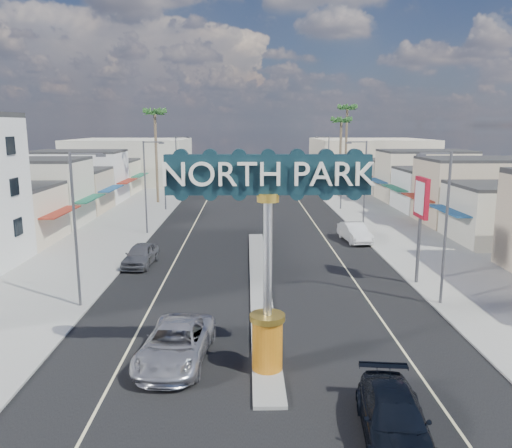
{
  "coord_description": "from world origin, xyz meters",
  "views": [
    {
      "loc": [
        -0.86,
        -17.85,
        10.43
      ],
      "look_at": [
        -0.3,
        11.59,
        4.6
      ],
      "focal_mm": 35.0,
      "sensor_mm": 36.0,
      "label": 1
    }
  ],
  "objects_px": {
    "streetlight_l_mid": "(147,182)",
    "bank_pylon_sign": "(421,204)",
    "gateway_sign": "(268,238)",
    "palm_right_far": "(347,113)",
    "car_parked_left": "(141,255)",
    "traffic_signal_left": "(179,176)",
    "suv_right": "(394,419)",
    "car_parked_right": "(355,232)",
    "streetlight_r_far": "(327,165)",
    "palm_right_mid": "(341,124)",
    "streetlight_r_mid": "(363,182)",
    "palm_left_far": "(155,117)",
    "streetlight_l_near": "(78,222)",
    "streetlight_r_near": "(444,221)",
    "traffic_signal_right": "(327,176)",
    "suv_left": "(176,344)",
    "streetlight_l_far": "(178,165)"
  },
  "relations": [
    {
      "from": "traffic_signal_right",
      "to": "palm_left_far",
      "type": "relative_size",
      "value": 0.46
    },
    {
      "from": "car_parked_right",
      "to": "palm_left_far",
      "type": "bearing_deg",
      "value": 126.21
    },
    {
      "from": "traffic_signal_left",
      "to": "suv_right",
      "type": "distance_m",
      "value": 48.77
    },
    {
      "from": "palm_right_far",
      "to": "suv_left",
      "type": "relative_size",
      "value": 2.31
    },
    {
      "from": "bank_pylon_sign",
      "to": "car_parked_right",
      "type": "bearing_deg",
      "value": 97.71
    },
    {
      "from": "streetlight_r_mid",
      "to": "streetlight_r_far",
      "type": "bearing_deg",
      "value": 90.0
    },
    {
      "from": "car_parked_right",
      "to": "streetlight_r_mid",
      "type": "bearing_deg",
      "value": 60.88
    },
    {
      "from": "streetlight_l_far",
      "to": "streetlight_r_far",
      "type": "relative_size",
      "value": 1.0
    },
    {
      "from": "streetlight_l_mid",
      "to": "bank_pylon_sign",
      "type": "distance_m",
      "value": 26.37
    },
    {
      "from": "gateway_sign",
      "to": "traffic_signal_right",
      "type": "relative_size",
      "value": 1.53
    },
    {
      "from": "streetlight_r_far",
      "to": "bank_pylon_sign",
      "type": "relative_size",
      "value": 1.28
    },
    {
      "from": "streetlight_l_near",
      "to": "suv_left",
      "type": "relative_size",
      "value": 1.47
    },
    {
      "from": "streetlight_l_mid",
      "to": "bank_pylon_sign",
      "type": "xyz_separation_m",
      "value": [
        20.93,
        -16.03,
        0.37
      ]
    },
    {
      "from": "streetlight_l_near",
      "to": "streetlight_r_near",
      "type": "relative_size",
      "value": 1.0
    },
    {
      "from": "traffic_signal_left",
      "to": "bank_pylon_sign",
      "type": "bearing_deg",
      "value": -56.76
    },
    {
      "from": "palm_right_mid",
      "to": "car_parked_left",
      "type": "bearing_deg",
      "value": -120.49
    },
    {
      "from": "palm_left_far",
      "to": "traffic_signal_left",
      "type": "bearing_deg",
      "value": -57.57
    },
    {
      "from": "streetlight_l_far",
      "to": "palm_left_far",
      "type": "bearing_deg",
      "value": -142.08
    },
    {
      "from": "gateway_sign",
      "to": "traffic_signal_left",
      "type": "distance_m",
      "value": 43.04
    },
    {
      "from": "streetlight_l_mid",
      "to": "car_parked_right",
      "type": "distance_m",
      "value": 20.19
    },
    {
      "from": "suv_left",
      "to": "streetlight_r_mid",
      "type": "bearing_deg",
      "value": 67.23
    },
    {
      "from": "suv_right",
      "to": "streetlight_r_mid",
      "type": "bearing_deg",
      "value": 85.48
    },
    {
      "from": "gateway_sign",
      "to": "streetlight_r_far",
      "type": "height_order",
      "value": "gateway_sign"
    },
    {
      "from": "streetlight_r_near",
      "to": "palm_left_far",
      "type": "relative_size",
      "value": 0.69
    },
    {
      "from": "gateway_sign",
      "to": "streetlight_r_near",
      "type": "xyz_separation_m",
      "value": [
        10.43,
        8.02,
        -0.86
      ]
    },
    {
      "from": "gateway_sign",
      "to": "traffic_signal_left",
      "type": "relative_size",
      "value": 1.53
    },
    {
      "from": "streetlight_r_far",
      "to": "palm_left_far",
      "type": "relative_size",
      "value": 0.69
    },
    {
      "from": "car_parked_left",
      "to": "bank_pylon_sign",
      "type": "distance_m",
      "value": 20.51
    },
    {
      "from": "traffic_signal_right",
      "to": "streetlight_l_far",
      "type": "bearing_deg",
      "value": 157.8
    },
    {
      "from": "suv_right",
      "to": "car_parked_left",
      "type": "relative_size",
      "value": 1.11
    },
    {
      "from": "palm_left_far",
      "to": "bank_pylon_sign",
      "type": "bearing_deg",
      "value": -56.9
    },
    {
      "from": "gateway_sign",
      "to": "car_parked_left",
      "type": "xyz_separation_m",
      "value": [
        -8.89,
        16.84,
        -5.1
      ]
    },
    {
      "from": "gateway_sign",
      "to": "streetlight_r_mid",
      "type": "relative_size",
      "value": 1.02
    },
    {
      "from": "car_parked_left",
      "to": "car_parked_right",
      "type": "relative_size",
      "value": 0.94
    },
    {
      "from": "streetlight_r_near",
      "to": "palm_left_far",
      "type": "distance_m",
      "value": 46.8
    },
    {
      "from": "streetlight_l_near",
      "to": "streetlight_r_near",
      "type": "distance_m",
      "value": 20.87
    },
    {
      "from": "streetlight_r_far",
      "to": "palm_right_far",
      "type": "distance_m",
      "value": 13.21
    },
    {
      "from": "traffic_signal_left",
      "to": "suv_left",
      "type": "height_order",
      "value": "traffic_signal_left"
    },
    {
      "from": "streetlight_r_mid",
      "to": "bank_pylon_sign",
      "type": "height_order",
      "value": "streetlight_r_mid"
    },
    {
      "from": "gateway_sign",
      "to": "traffic_signal_right",
      "type": "distance_m",
      "value": 43.04
    },
    {
      "from": "streetlight_l_near",
      "to": "palm_right_mid",
      "type": "relative_size",
      "value": 0.74
    },
    {
      "from": "traffic_signal_right",
      "to": "palm_right_far",
      "type": "height_order",
      "value": "palm_right_far"
    },
    {
      "from": "gateway_sign",
      "to": "streetlight_l_mid",
      "type": "height_order",
      "value": "gateway_sign"
    },
    {
      "from": "streetlight_r_mid",
      "to": "suv_right",
      "type": "height_order",
      "value": "streetlight_r_mid"
    },
    {
      "from": "palm_right_mid",
      "to": "streetlight_r_near",
      "type": "bearing_deg",
      "value": -93.19
    },
    {
      "from": "streetlight_l_far",
      "to": "streetlight_r_near",
      "type": "relative_size",
      "value": 1.0
    },
    {
      "from": "traffic_signal_left",
      "to": "streetlight_r_far",
      "type": "height_order",
      "value": "streetlight_r_far"
    },
    {
      "from": "gateway_sign",
      "to": "palm_right_far",
      "type": "bearing_deg",
      "value": 75.97
    },
    {
      "from": "streetlight_r_mid",
      "to": "bank_pylon_sign",
      "type": "relative_size",
      "value": 1.28
    },
    {
      "from": "traffic_signal_left",
      "to": "palm_left_far",
      "type": "xyz_separation_m",
      "value": [
        -3.82,
        6.01,
        7.22
      ]
    }
  ]
}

